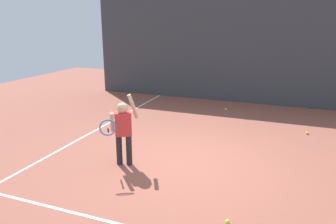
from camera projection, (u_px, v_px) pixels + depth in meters
name	position (u px, v px, depth m)	size (l,w,h in m)	color
ground_plane	(188.00, 161.00, 6.19)	(20.00, 20.00, 0.00)	brown
court_line_sideline	(98.00, 129.00, 8.02)	(0.05, 9.00, 0.00)	white
back_fence_windscreen	(237.00, 49.00, 10.29)	(10.00, 0.08, 3.47)	#383D42
fence_post_0	(107.00, 43.00, 12.00)	(0.09, 0.09, 3.62)	slate
fence_post_1	(190.00, 45.00, 10.88)	(0.09, 0.09, 3.62)	slate
fence_post_2	(291.00, 48.00, 9.76)	(0.09, 0.09, 3.62)	slate
tennis_player	(123.00, 128.00, 5.84)	(0.50, 0.83, 1.35)	#232326
tennis_ball_1	(226.00, 109.00, 9.68)	(0.07, 0.07, 0.07)	#CCE033
tennis_ball_2	(307.00, 133.00, 7.65)	(0.07, 0.07, 0.07)	#CCE033
tennis_ball_3	(228.00, 222.00, 4.26)	(0.07, 0.07, 0.07)	#CCE033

